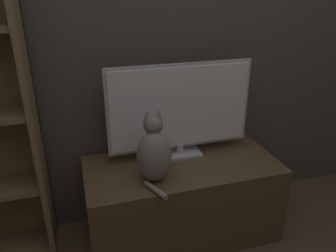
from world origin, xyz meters
TOP-DOWN VIEW (x-y plane):
  - wall_back at (0.00, 1.22)m, footprint 4.80×0.05m
  - tv_stand at (0.00, 0.91)m, footprint 1.15×0.54m
  - tv at (0.02, 1.02)m, footprint 0.87×0.15m
  - cat at (-0.20, 0.80)m, footprint 0.22×0.30m

SIDE VIEW (x-z plane):
  - tv_stand at x=0.00m, z-range 0.00..0.50m
  - cat at x=-0.20m, z-range 0.46..0.86m
  - tv at x=0.02m, z-range 0.52..1.09m
  - wall_back at x=0.00m, z-range 0.00..2.60m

